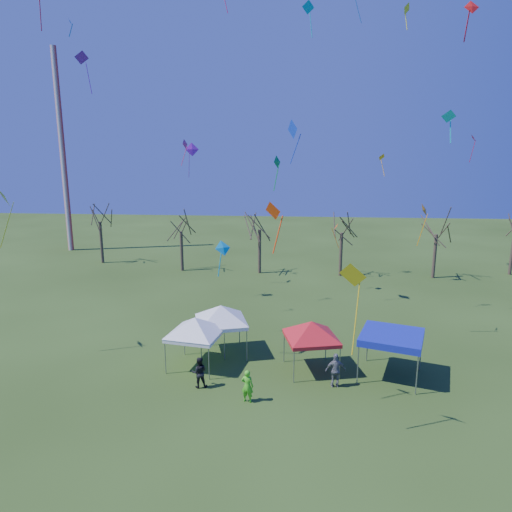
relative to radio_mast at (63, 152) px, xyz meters
The scene contains 32 objects.
ground 45.78m from the radio_mast, 50.53° to the right, with size 140.00×140.00×0.00m, color #284014.
radio_mast is the anchor object (origin of this frame).
tree_0 11.45m from the radio_mast, 42.77° to the right, with size 3.83×3.83×8.44m.
tree_1 20.72m from the radio_mast, 28.48° to the right, with size 3.42×3.42×7.54m.
tree_2 28.08m from the radio_mast, 20.57° to the right, with size 3.71×3.71×8.18m.
tree_3 36.04m from the radio_mast, 16.31° to the right, with size 3.59×3.59×7.91m.
tree_4 44.96m from the radio_mast, 12.99° to the right, with size 3.58×3.58×7.89m.
tent_white_west 40.75m from the radio_mast, 53.23° to the right, with size 3.93×3.93×3.52m.
tent_white_mid 40.00m from the radio_mast, 50.13° to the right, with size 3.99×3.99×3.66m.
tent_red 44.92m from the radio_mast, 46.10° to the right, with size 3.82×3.82×3.47m.
tent_blue 48.35m from the radio_mast, 42.55° to the right, with size 4.10×4.10×2.56m.
person_grey 47.49m from the radio_mast, 46.52° to the right, with size 1.11×0.46×1.89m, color slate.
person_green 46.07m from the radio_mast, 52.49° to the right, with size 0.63×0.41×1.72m, color #4BD922.
person_dark 43.54m from the radio_mast, 54.41° to the right, with size 0.83×0.64×1.70m, color black.
kite_20 30.36m from the radio_mast, 60.03° to the right, with size 0.40×0.56×1.18m.
kite_18 39.20m from the radio_mast, 44.00° to the right, with size 0.56×0.84×2.21m.
kite_24 38.83m from the radio_mast, 37.46° to the right, with size 0.92×0.63×2.35m.
kite_14 33.40m from the radio_mast, 68.19° to the right, with size 1.37×1.55×3.60m.
kite_1 39.96m from the radio_mast, 50.43° to the right, with size 1.12×1.03×2.19m.
kite_5 49.51m from the radio_mast, 49.70° to the right, with size 1.39×1.19×4.06m.
kite_13 24.86m from the radio_mast, 38.34° to the right, with size 0.66×0.94×2.35m.
kite_19 39.25m from the radio_mast, 19.33° to the right, with size 0.91×0.89×2.08m.
kite_22 37.05m from the radio_mast, 25.36° to the right, with size 0.75×0.73×2.35m.
kite_9 50.24m from the radio_mast, 42.24° to the right, with size 0.71×0.41×1.74m.
kite_17 45.88m from the radio_mast, 34.43° to the right, with size 0.83×1.02×2.82m.
kite_15 44.21m from the radio_mast, 33.61° to the right, with size 0.73×0.84×1.65m.
kite_25 49.60m from the radio_mast, 42.94° to the right, with size 0.70×0.48×1.51m.
kite_2 21.77m from the radio_mast, 29.31° to the right, with size 1.40×0.91×3.43m.
kite_7 26.02m from the radio_mast, 58.00° to the right, with size 1.24×1.22×3.07m.
kite_12 46.97m from the radio_mast, 13.27° to the right, with size 0.66×0.93×2.64m.
kite_11 35.16m from the radio_mast, 34.20° to the right, with size 1.14×1.49×3.35m.
kite_27 45.68m from the radio_mast, 51.47° to the right, with size 1.03×1.00×2.36m.
Camera 1 is at (1.46, -22.20, 12.23)m, focal length 32.00 mm.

